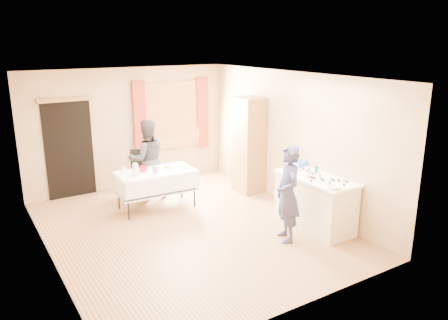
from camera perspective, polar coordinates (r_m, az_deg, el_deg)
floor at (r=7.69m, az=-4.54°, el=-8.96°), size 4.50×5.50×0.02m
ceiling at (r=7.02m, az=-5.00°, el=10.90°), size 4.50×5.50×0.02m
wall_back at (r=9.72m, az=-12.29°, el=4.07°), size 4.50×0.02×2.60m
wall_front at (r=5.07m, az=9.85°, el=-6.35°), size 4.50×0.02×2.60m
wall_left at (r=6.57m, az=-22.55°, el=-2.23°), size 0.02×5.50×2.60m
wall_right at (r=8.48m, az=8.93°, el=2.60°), size 0.02×5.50×2.60m
window_frame at (r=10.02m, az=-6.88°, el=5.82°), size 1.32×0.06×1.52m
window_pane at (r=10.01m, az=-6.84°, el=5.80°), size 1.20×0.02×1.40m
curtain_left at (r=9.67m, az=-10.95°, el=5.30°), size 0.28×0.06×1.65m
curtain_right at (r=10.33m, az=-2.83°, el=6.20°), size 0.28×0.06×1.65m
doorway at (r=9.41m, az=-19.56°, el=1.28°), size 0.95×0.04×2.00m
door_lintel at (r=9.20m, az=-20.09°, el=7.41°), size 1.05×0.06×0.08m
cabinet at (r=9.20m, az=3.26°, el=1.93°), size 0.50×0.60×2.02m
counter at (r=7.73m, az=11.79°, el=-5.40°), size 0.70×1.47×0.91m
party_table at (r=8.50m, az=-8.82°, el=-3.36°), size 1.51×0.81×0.75m
chair at (r=9.30m, az=-10.79°, el=-2.82°), size 0.52×0.52×0.96m
girl at (r=7.04m, az=8.32°, el=-4.40°), size 0.81×0.73×1.58m
woman at (r=9.01m, az=-9.97°, el=0.13°), size 0.96×0.84×1.63m
soda_can at (r=7.77m, az=11.99°, el=-1.25°), size 0.08×0.08×0.12m
mixing_bowl at (r=7.03m, az=14.14°, el=-3.49°), size 0.31×0.31×0.05m
foam_block at (r=7.93m, az=9.04°, el=-0.93°), size 0.15×0.10×0.08m
blue_basket at (r=8.17m, az=9.81°, el=-0.47°), size 0.35×0.28×0.08m
pitcher at (r=8.13m, az=-11.50°, el=-1.30°), size 0.14×0.14×0.22m
cup_red at (r=8.38m, az=-10.48°, el=-1.13°), size 0.17×0.17×0.11m
cup_rainbow at (r=8.25m, az=-8.96°, el=-1.33°), size 0.14×0.14×0.11m
small_bowl at (r=8.60m, az=-7.33°, el=-0.74°), size 0.25×0.25×0.06m
pastry_tray at (r=8.51m, az=-5.41°, el=-1.00°), size 0.29×0.21×0.02m
bottle at (r=8.36m, az=-13.00°, el=-1.13°), size 0.09×0.09×0.16m
cake_balls at (r=7.50m, az=12.55°, el=-2.22°), size 0.50×1.06×0.04m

